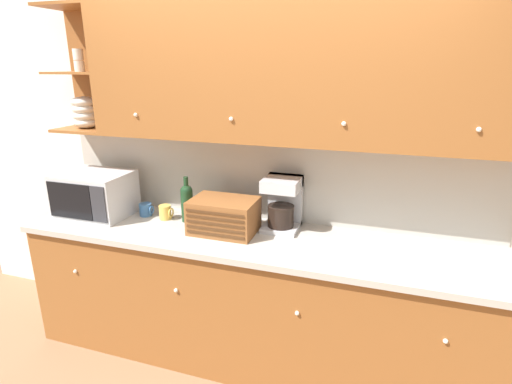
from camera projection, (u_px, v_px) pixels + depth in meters
name	position (u px, v px, depth m)	size (l,w,h in m)	color
ground_plane	(265.00, 327.00, 3.17)	(24.00, 24.00, 0.00)	#896647
wall_back	(267.00, 168.00, 2.81)	(5.50, 0.06, 2.60)	white
counter_unit	(252.00, 298.00, 2.74)	(3.12, 0.68, 0.93)	#935628
backsplash_panel	(266.00, 179.00, 2.80)	(3.10, 0.01, 0.59)	#B7B2A8
upper_cabinets	(285.00, 72.00, 2.39)	(3.10, 0.34, 0.86)	#935628
microwave	(95.00, 194.00, 2.92)	(0.51, 0.39, 0.32)	silver
mug	(146.00, 210.00, 2.93)	(0.10, 0.09, 0.09)	#38669E
mug_blue_second	(166.00, 212.00, 2.86)	(0.10, 0.09, 0.10)	gold
wine_bottle	(187.00, 201.00, 2.80)	(0.09, 0.09, 0.32)	#19381E
bread_box	(224.00, 216.00, 2.62)	(0.43, 0.30, 0.22)	brown
coffee_maker	(283.00, 203.00, 2.67)	(0.24, 0.25, 0.36)	#B7B7BC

